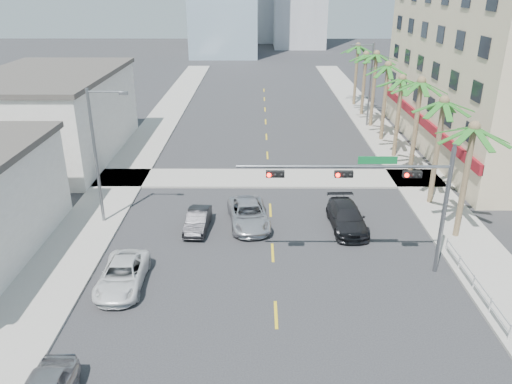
% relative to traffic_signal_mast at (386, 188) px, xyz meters
% --- Properties ---
extents(ground, '(260.00, 260.00, 0.00)m').
position_rel_traffic_signal_mast_xyz_m(ground, '(-5.78, -7.95, -5.06)').
color(ground, '#262628').
rests_on(ground, ground).
extents(sidewalk_right, '(4.00, 120.00, 0.15)m').
position_rel_traffic_signal_mast_xyz_m(sidewalk_right, '(6.22, 12.05, -4.99)').
color(sidewalk_right, gray).
rests_on(sidewalk_right, ground).
extents(sidewalk_left, '(4.00, 120.00, 0.15)m').
position_rel_traffic_signal_mast_xyz_m(sidewalk_left, '(-17.78, 12.05, -4.99)').
color(sidewalk_left, gray).
rests_on(sidewalk_left, ground).
extents(sidewalk_cross, '(80.00, 4.00, 0.15)m').
position_rel_traffic_signal_mast_xyz_m(sidewalk_cross, '(-5.78, 14.05, -4.99)').
color(sidewalk_cross, gray).
rests_on(sidewalk_cross, ground).
extents(building_right, '(15.25, 28.00, 15.00)m').
position_rel_traffic_signal_mast_xyz_m(building_right, '(16.21, 22.05, 2.43)').
color(building_right, beige).
rests_on(building_right, ground).
extents(building_left_far, '(11.00, 18.00, 7.20)m').
position_rel_traffic_signal_mast_xyz_m(building_left_far, '(-25.28, 20.05, -1.46)').
color(building_left_far, beige).
rests_on(building_left_far, ground).
extents(traffic_signal_mast, '(11.12, 0.54, 7.20)m').
position_rel_traffic_signal_mast_xyz_m(traffic_signal_mast, '(0.00, 0.00, 0.00)').
color(traffic_signal_mast, slate).
rests_on(traffic_signal_mast, ground).
extents(palm_tree_0, '(4.80, 4.80, 7.80)m').
position_rel_traffic_signal_mast_xyz_m(palm_tree_0, '(5.82, 4.05, 2.02)').
color(palm_tree_0, brown).
rests_on(palm_tree_0, ground).
extents(palm_tree_1, '(4.80, 4.80, 8.16)m').
position_rel_traffic_signal_mast_xyz_m(palm_tree_1, '(5.82, 9.25, 2.37)').
color(palm_tree_1, brown).
rests_on(palm_tree_1, ground).
extents(palm_tree_2, '(4.80, 4.80, 8.52)m').
position_rel_traffic_signal_mast_xyz_m(palm_tree_2, '(5.82, 14.45, 2.72)').
color(palm_tree_2, brown).
rests_on(palm_tree_2, ground).
extents(palm_tree_3, '(4.80, 4.80, 7.80)m').
position_rel_traffic_signal_mast_xyz_m(palm_tree_3, '(5.82, 19.65, 2.02)').
color(palm_tree_3, brown).
rests_on(palm_tree_3, ground).
extents(palm_tree_4, '(4.80, 4.80, 8.16)m').
position_rel_traffic_signal_mast_xyz_m(palm_tree_4, '(5.82, 24.85, 2.37)').
color(palm_tree_4, brown).
rests_on(palm_tree_4, ground).
extents(palm_tree_5, '(4.80, 4.80, 8.52)m').
position_rel_traffic_signal_mast_xyz_m(palm_tree_5, '(5.82, 30.05, 2.72)').
color(palm_tree_5, brown).
rests_on(palm_tree_5, ground).
extents(palm_tree_6, '(4.80, 4.80, 7.80)m').
position_rel_traffic_signal_mast_xyz_m(palm_tree_6, '(5.82, 35.25, 2.02)').
color(palm_tree_6, brown).
rests_on(palm_tree_6, ground).
extents(palm_tree_7, '(4.80, 4.80, 8.16)m').
position_rel_traffic_signal_mast_xyz_m(palm_tree_7, '(5.82, 40.45, 2.37)').
color(palm_tree_7, brown).
rests_on(palm_tree_7, ground).
extents(streetlight_left, '(2.55, 0.25, 9.00)m').
position_rel_traffic_signal_mast_xyz_m(streetlight_left, '(-16.78, 6.05, -0.00)').
color(streetlight_left, slate).
rests_on(streetlight_left, ground).
extents(streetlight_right, '(2.55, 0.25, 9.00)m').
position_rel_traffic_signal_mast_xyz_m(streetlight_right, '(5.21, 30.05, -0.00)').
color(streetlight_right, slate).
rests_on(streetlight_right, ground).
extents(guardrail, '(0.08, 8.08, 1.00)m').
position_rel_traffic_signal_mast_xyz_m(guardrail, '(4.52, -1.95, -4.39)').
color(guardrail, silver).
rests_on(guardrail, ground).
extents(car_parked_far, '(2.34, 4.91, 1.35)m').
position_rel_traffic_signal_mast_xyz_m(car_parked_far, '(-13.80, -1.51, -4.39)').
color(car_parked_far, silver).
rests_on(car_parked_far, ground).
extents(car_lane_left, '(1.57, 3.93, 1.27)m').
position_rel_traffic_signal_mast_xyz_m(car_lane_left, '(-10.58, 5.10, -4.43)').
color(car_lane_left, black).
rests_on(car_lane_left, ground).
extents(car_lane_center, '(3.17, 5.62, 1.48)m').
position_rel_traffic_signal_mast_xyz_m(car_lane_center, '(-7.28, 5.80, -4.32)').
color(car_lane_center, silver).
rests_on(car_lane_center, ground).
extents(car_lane_right, '(2.36, 5.30, 1.51)m').
position_rel_traffic_signal_mast_xyz_m(car_lane_right, '(-0.87, 5.35, -4.31)').
color(car_lane_right, black).
rests_on(car_lane_right, ground).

